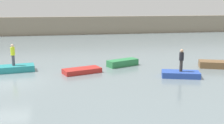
% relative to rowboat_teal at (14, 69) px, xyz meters
% --- Properties ---
extents(ground_plane, '(120.00, 120.00, 0.00)m').
position_rel_rowboat_teal_xyz_m(ground_plane, '(0.08, -3.08, -0.24)').
color(ground_plane, slate).
extents(embankment_wall, '(80.00, 1.20, 2.95)m').
position_rel_rowboat_teal_xyz_m(embankment_wall, '(0.08, 25.10, 1.24)').
color(embankment_wall, gray).
rests_on(embankment_wall, ground_plane).
extents(rowboat_teal, '(3.16, 1.71, 0.47)m').
position_rel_rowboat_teal_xyz_m(rowboat_teal, '(0.00, 0.00, 0.00)').
color(rowboat_teal, teal).
rests_on(rowboat_teal, ground_plane).
extents(rowboat_red, '(3.04, 2.01, 0.35)m').
position_rel_rowboat_teal_xyz_m(rowboat_red, '(5.10, -1.43, -0.06)').
color(rowboat_red, red).
rests_on(rowboat_red, ground_plane).
extents(rowboat_green, '(2.81, 1.88, 0.53)m').
position_rel_rowboat_teal_xyz_m(rowboat_green, '(8.65, 0.35, 0.03)').
color(rowboat_green, '#2D7F47').
rests_on(rowboat_green, ground_plane).
extents(rowboat_blue, '(2.88, 1.99, 0.41)m').
position_rel_rowboat_teal_xyz_m(rowboat_blue, '(11.89, -3.95, -0.03)').
color(rowboat_blue, '#2B4CAD').
rests_on(rowboat_blue, ground_plane).
extents(rowboat_brown, '(3.74, 2.49, 0.53)m').
position_rel_rowboat_teal_xyz_m(rowboat_brown, '(16.39, -1.84, 0.03)').
color(rowboat_brown, brown).
rests_on(rowboat_brown, ground_plane).
extents(person_hiviz_shirt, '(0.32, 0.32, 1.65)m').
position_rel_rowboat_teal_xyz_m(person_hiviz_shirt, '(0.00, 0.00, 1.15)').
color(person_hiviz_shirt, '#4C4C56').
rests_on(person_hiviz_shirt, rowboat_teal).
extents(person_dark_shirt, '(0.32, 0.32, 1.60)m').
position_rel_rowboat_teal_xyz_m(person_dark_shirt, '(11.89, -3.95, 1.07)').
color(person_dark_shirt, '#38332D').
rests_on(person_dark_shirt, rowboat_blue).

